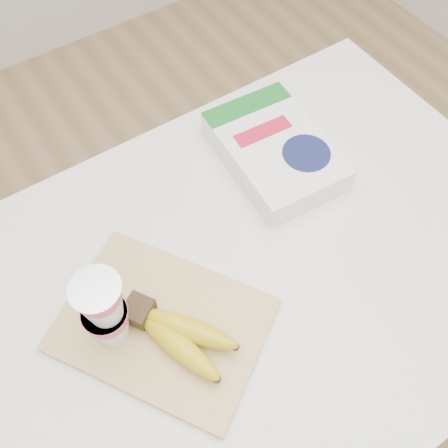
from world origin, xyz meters
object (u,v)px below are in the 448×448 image
yogurt_stack (104,311)px  table (237,352)px  cereal_box (275,151)px  bananas (178,334)px  cutting_board (163,324)px

yogurt_stack → table: bearing=-4.8°
table → cereal_box: size_ratio=4.05×
bananas → cereal_box: bearing=32.1°
bananas → cereal_box: (0.37, 0.23, -0.01)m
bananas → cereal_box: bananas is taller
yogurt_stack → cereal_box: size_ratio=0.59×
cutting_board → bananas: bananas is taller
yogurt_stack → cereal_box: 0.49m
cutting_board → table: bearing=-30.1°
cutting_board → cereal_box: 0.43m
table → yogurt_stack: (-0.24, 0.02, 0.57)m
bananas → cereal_box: 0.44m
cereal_box → cutting_board: bearing=-148.8°
table → cutting_board: (-0.17, -0.01, 0.47)m
table → cutting_board: bearing=-177.7°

